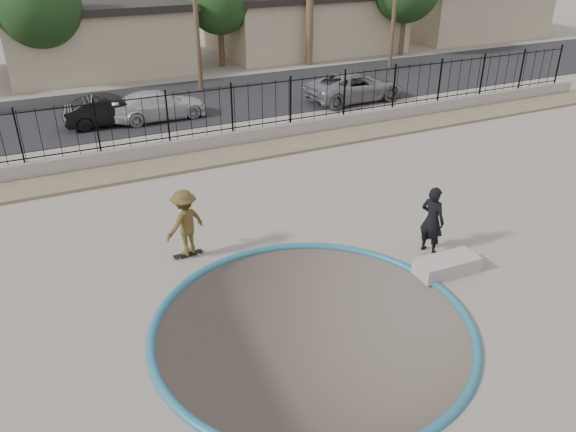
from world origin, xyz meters
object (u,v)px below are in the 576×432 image
(skater, at_px, (185,226))
(car_d, at_px, (355,87))
(videographer, at_px, (432,220))
(car_b, at_px, (110,110))
(skateboard, at_px, (188,254))
(concrete_ledge, at_px, (447,265))
(car_c, at_px, (158,105))

(skater, distance_m, car_d, 15.87)
(videographer, bearing_deg, skater, 47.99)
(videographer, bearing_deg, car_b, 2.72)
(car_b, bearing_deg, skateboard, 179.13)
(car_d, bearing_deg, skater, 130.37)
(skater, distance_m, videographer, 6.35)
(concrete_ledge, height_order, car_c, car_c)
(skateboard, distance_m, concrete_ledge, 6.60)
(videographer, distance_m, car_d, 14.50)
(skateboard, relative_size, videographer, 0.42)
(skater, bearing_deg, concrete_ledge, 123.67)
(concrete_ledge, distance_m, car_b, 16.46)
(car_d, bearing_deg, concrete_ledge, 154.62)
(skateboard, height_order, car_c, car_c)
(skateboard, distance_m, car_c, 12.15)
(car_d, bearing_deg, car_b, 81.52)
(car_b, height_order, car_c, car_b)
(skater, distance_m, car_b, 12.00)
(car_d, bearing_deg, skateboard, 130.37)
(skateboard, relative_size, car_b, 0.20)
(concrete_ledge, relative_size, car_c, 0.38)
(videographer, bearing_deg, concrete_ledge, 147.64)
(skater, distance_m, car_c, 12.13)
(car_c, bearing_deg, car_b, 85.18)
(videographer, distance_m, concrete_ledge, 1.27)
(concrete_ledge, bearing_deg, skater, 147.34)
(concrete_ledge, distance_m, car_d, 15.53)
(skateboard, distance_m, car_d, 15.88)
(car_b, bearing_deg, videographer, -158.81)
(skater, bearing_deg, car_b, -114.69)
(videographer, height_order, car_d, videographer)
(videographer, height_order, car_b, videographer)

